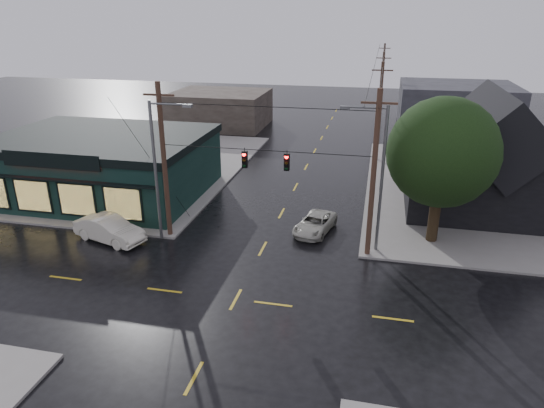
% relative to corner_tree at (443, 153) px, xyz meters
% --- Properties ---
extents(ground_plane, '(160.00, 160.00, 0.00)m').
position_rel_corner_tree_xyz_m(ground_plane, '(-10.50, -9.36, -6.00)').
color(ground_plane, black).
extents(sidewalk_nw, '(28.00, 28.00, 0.15)m').
position_rel_corner_tree_xyz_m(sidewalk_nw, '(-30.50, 10.64, -5.93)').
color(sidewalk_nw, gray).
rests_on(sidewalk_nw, ground).
extents(sidewalk_ne, '(28.00, 28.00, 0.15)m').
position_rel_corner_tree_xyz_m(sidewalk_ne, '(9.50, 10.64, -5.93)').
color(sidewalk_ne, gray).
rests_on(sidewalk_ne, ground).
extents(pizza_shop, '(16.30, 12.34, 4.90)m').
position_rel_corner_tree_xyz_m(pizza_shop, '(-25.50, 3.58, -3.45)').
color(pizza_shop, black).
rests_on(pizza_shop, ground).
extents(ne_building, '(12.60, 11.60, 8.75)m').
position_rel_corner_tree_xyz_m(ne_building, '(4.50, 7.64, -1.53)').
color(ne_building, black).
rests_on(ne_building, ground).
extents(corner_tree, '(6.79, 6.79, 9.27)m').
position_rel_corner_tree_xyz_m(corner_tree, '(0.00, 0.00, 0.00)').
color(corner_tree, black).
rests_on(corner_tree, ground).
extents(utility_pole_nw, '(2.00, 0.32, 10.15)m').
position_rel_corner_tree_xyz_m(utility_pole_nw, '(-17.00, -2.86, -6.00)').
color(utility_pole_nw, '#342117').
rests_on(utility_pole_nw, ground).
extents(utility_pole_ne, '(2.00, 0.32, 10.15)m').
position_rel_corner_tree_xyz_m(utility_pole_ne, '(-4.00, -2.86, -6.00)').
color(utility_pole_ne, '#342117').
rests_on(utility_pole_ne, ground).
extents(utility_pole_far_a, '(2.00, 0.32, 9.65)m').
position_rel_corner_tree_xyz_m(utility_pole_far_a, '(-4.00, 18.64, -6.00)').
color(utility_pole_far_a, '#342117').
rests_on(utility_pole_far_a, ground).
extents(utility_pole_far_b, '(2.00, 0.32, 9.15)m').
position_rel_corner_tree_xyz_m(utility_pole_far_b, '(-4.00, 38.64, -6.00)').
color(utility_pole_far_b, '#342117').
rests_on(utility_pole_far_b, ground).
extents(utility_pole_far_c, '(2.00, 0.32, 9.15)m').
position_rel_corner_tree_xyz_m(utility_pole_far_c, '(-4.00, 58.64, -6.00)').
color(utility_pole_far_c, '#342117').
rests_on(utility_pole_far_c, ground).
extents(span_signal_assembly, '(13.00, 0.48, 1.23)m').
position_rel_corner_tree_xyz_m(span_signal_assembly, '(-10.40, -2.86, -0.31)').
color(span_signal_assembly, black).
rests_on(span_signal_assembly, ground).
extents(streetlight_nw, '(5.40, 0.30, 9.15)m').
position_rel_corner_tree_xyz_m(streetlight_nw, '(-17.30, -3.56, -6.00)').
color(streetlight_nw, slate).
rests_on(streetlight_nw, ground).
extents(streetlight_ne, '(5.40, 0.30, 9.15)m').
position_rel_corner_tree_xyz_m(streetlight_ne, '(-3.50, -2.16, -6.00)').
color(streetlight_ne, slate).
rests_on(streetlight_ne, ground).
extents(bg_building_west, '(12.00, 10.00, 4.40)m').
position_rel_corner_tree_xyz_m(bg_building_west, '(-24.50, 30.64, -3.80)').
color(bg_building_west, '#302723').
rests_on(bg_building_west, ground).
extents(bg_building_east, '(14.00, 12.00, 5.60)m').
position_rel_corner_tree_xyz_m(bg_building_east, '(5.50, 35.64, -3.20)').
color(bg_building_east, '#2A292F').
rests_on(bg_building_east, ground).
extents(sedan_cream, '(5.25, 3.10, 1.64)m').
position_rel_corner_tree_xyz_m(sedan_cream, '(-20.53, -4.40, -5.19)').
color(sedan_cream, silver).
rests_on(sedan_cream, ground).
extents(suv_silver, '(2.90, 4.67, 1.21)m').
position_rel_corner_tree_xyz_m(suv_silver, '(-7.62, -0.11, -5.40)').
color(suv_silver, '#AEADA0').
rests_on(suv_silver, ground).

